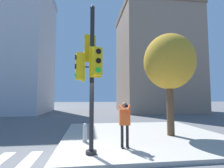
# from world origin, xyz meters

# --- Properties ---
(ground_plane) EXTENTS (160.00, 160.00, 0.00)m
(ground_plane) POSITION_xyz_m (0.00, 0.00, 0.00)
(ground_plane) COLOR #5B5B5E
(sidewalk_corner) EXTENTS (8.00, 8.00, 0.15)m
(sidewalk_corner) POSITION_xyz_m (3.50, 3.50, 0.07)
(sidewalk_corner) COLOR #ADA89E
(sidewalk_corner) RESTS_ON ground_plane
(traffic_signal_pole) EXTENTS (0.91, 1.16, 5.13)m
(traffic_signal_pole) POSITION_xyz_m (0.70, 0.48, 3.04)
(traffic_signal_pole) COLOR black
(traffic_signal_pole) RESTS_ON sidewalk_corner
(person_photographer) EXTENTS (0.50, 0.53, 1.70)m
(person_photographer) POSITION_xyz_m (2.05, 1.09, 1.17)
(person_photographer) COLOR black
(person_photographer) RESTS_ON sidewalk_corner
(street_tree) EXTENTS (2.59, 2.59, 5.16)m
(street_tree) POSITION_xyz_m (4.78, 2.88, 3.84)
(street_tree) COLOR brown
(street_tree) RESTS_ON sidewalk_corner
(fire_hydrant) EXTENTS (0.19, 0.25, 0.78)m
(fire_hydrant) POSITION_xyz_m (0.54, 2.15, 0.53)
(fire_hydrant) COLOR #99999E
(fire_hydrant) RESTS_ON sidewalk_corner
(building_right) EXTENTS (10.66, 9.75, 15.27)m
(building_right) POSITION_xyz_m (10.74, 19.34, 7.65)
(building_right) COLOR gray
(building_right) RESTS_ON ground_plane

